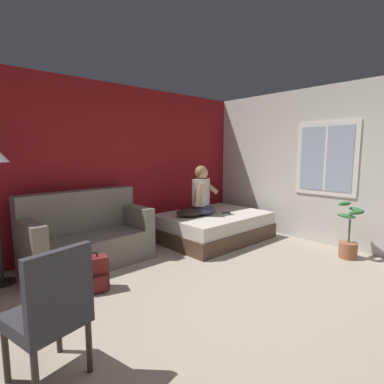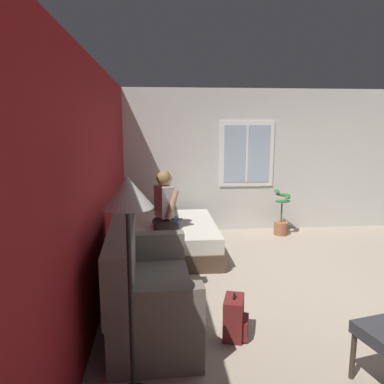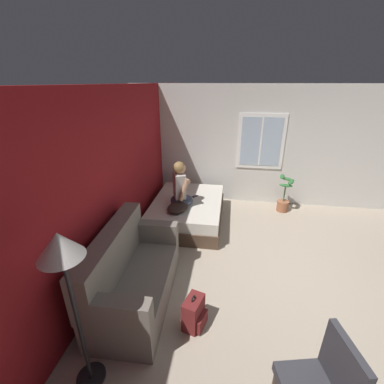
# 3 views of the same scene
# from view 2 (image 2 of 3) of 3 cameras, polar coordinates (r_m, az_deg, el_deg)

# --- Properties ---
(ground_plane) EXTENTS (40.00, 40.00, 0.00)m
(ground_plane) POSITION_cam_2_polar(r_m,az_deg,el_deg) (4.99, 20.75, -14.60)
(ground_plane) COLOR tan
(wall_back_accent) EXTENTS (10.93, 0.16, 2.70)m
(wall_back_accent) POSITION_cam_2_polar(r_m,az_deg,el_deg) (4.16, -15.07, 0.36)
(wall_back_accent) COLOR maroon
(wall_back_accent) RESTS_ON ground
(wall_side_with_window) EXTENTS (0.19, 6.85, 2.70)m
(wall_side_with_window) POSITION_cam_2_polar(r_m,az_deg,el_deg) (7.42, 11.13, 4.77)
(wall_side_with_window) COLOR silver
(wall_side_with_window) RESTS_ON ground
(bed) EXTENTS (1.93, 1.42, 0.48)m
(bed) POSITION_cam_2_polar(r_m,az_deg,el_deg) (6.09, -3.06, -6.97)
(bed) COLOR #4C3828
(bed) RESTS_ON ground
(couch) EXTENTS (1.73, 0.89, 1.04)m
(couch) POSITION_cam_2_polar(r_m,az_deg,el_deg) (3.94, -7.15, -14.52)
(couch) COLOR slate
(couch) RESTS_ON ground
(person_seated) EXTENTS (0.65, 0.60, 0.88)m
(person_seated) POSITION_cam_2_polar(r_m,az_deg,el_deg) (5.74, -4.07, -1.85)
(person_seated) COLOR #383D51
(person_seated) RESTS_ON bed
(backpack) EXTENTS (0.34, 0.30, 0.46)m
(backpack) POSITION_cam_2_polar(r_m,az_deg,el_deg) (3.84, 6.53, -18.55)
(backpack) COLOR maroon
(backpack) RESTS_ON ground
(throw_pillow) EXTENTS (0.58, 0.51, 0.14)m
(throw_pillow) POSITION_cam_2_polar(r_m,az_deg,el_deg) (5.52, -3.91, -5.42)
(throw_pillow) COLOR #2D231E
(throw_pillow) RESTS_ON bed
(cell_phone) EXTENTS (0.16, 0.14, 0.01)m
(cell_phone) POSITION_cam_2_polar(r_m,az_deg,el_deg) (6.22, -2.00, -4.21)
(cell_phone) COLOR black
(cell_phone) RESTS_ON bed
(floor_lamp) EXTENTS (0.36, 0.36, 1.70)m
(floor_lamp) POSITION_cam_2_polar(r_m,az_deg,el_deg) (2.61, -9.71, -3.45)
(floor_lamp) COLOR black
(floor_lamp) RESTS_ON ground
(potted_plant) EXTENTS (0.39, 0.37, 0.85)m
(potted_plant) POSITION_cam_2_polar(r_m,az_deg,el_deg) (7.18, 13.46, -4.01)
(potted_plant) COLOR #995B3D
(potted_plant) RESTS_ON ground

